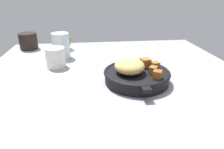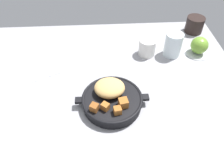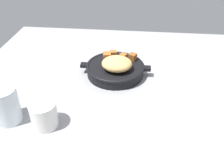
% 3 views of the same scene
% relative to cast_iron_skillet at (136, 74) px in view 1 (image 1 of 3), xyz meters
% --- Properties ---
extents(ground_plane, '(1.13, 0.95, 0.02)m').
position_rel_cast_iron_skillet_xyz_m(ground_plane, '(-0.04, 0.06, -0.04)').
color(ground_plane, gray).
extents(cast_iron_skillet, '(0.26, 0.21, 0.08)m').
position_rel_cast_iron_skillet_xyz_m(cast_iron_skillet, '(0.00, 0.00, 0.00)').
color(cast_iron_skillet, black).
rests_on(cast_iron_skillet, ground_plane).
extents(saucer_plate, '(0.11, 0.11, 0.01)m').
position_rel_cast_iron_skillet_xyz_m(saucer_plate, '(0.40, 0.27, -0.03)').
color(saucer_plate, '#B7BABF').
rests_on(saucer_plate, ground_plane).
extents(red_apple, '(0.08, 0.08, 0.08)m').
position_rel_cast_iron_skillet_xyz_m(red_apple, '(0.40, 0.27, 0.01)').
color(red_apple, olive).
rests_on(red_apple, saucer_plate).
extents(butter_knife, '(0.18, 0.09, 0.00)m').
position_rel_cast_iron_skillet_xyz_m(butter_knife, '(-0.27, 0.15, -0.03)').
color(butter_knife, silver).
rests_on(butter_knife, ground_plane).
extents(coffee_mug_dark, '(0.09, 0.09, 0.08)m').
position_rel_cast_iron_skillet_xyz_m(coffee_mug_dark, '(0.44, 0.44, 0.01)').
color(coffee_mug_dark, black).
rests_on(coffee_mug_dark, ground_plane).
extents(water_glass_tall, '(0.07, 0.07, 0.11)m').
position_rel_cast_iron_skillet_xyz_m(water_glass_tall, '(0.28, 0.27, 0.02)').
color(water_glass_tall, silver).
rests_on(water_glass_tall, ground_plane).
extents(ceramic_mug_white, '(0.07, 0.07, 0.08)m').
position_rel_cast_iron_skillet_xyz_m(ceramic_mug_white, '(0.17, 0.28, 0.01)').
color(ceramic_mug_white, silver).
rests_on(ceramic_mug_white, ground_plane).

